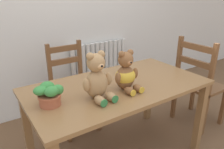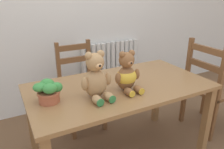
# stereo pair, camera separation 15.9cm
# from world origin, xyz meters

# --- Properties ---
(wall_back) EXTENTS (8.00, 0.04, 2.60)m
(wall_back) POSITION_xyz_m (0.00, 1.60, 1.30)
(wall_back) COLOR silver
(wall_back) RESTS_ON ground_plane
(radiator) EXTENTS (0.86, 0.10, 0.80)m
(radiator) POSITION_xyz_m (0.51, 1.53, 0.36)
(radiator) COLOR silver
(radiator) RESTS_ON ground_plane
(dining_table) EXTENTS (1.46, 0.78, 0.73)m
(dining_table) POSITION_xyz_m (0.00, 0.39, 0.63)
(dining_table) COLOR olive
(dining_table) RESTS_ON ground_plane
(wooden_chair_behind) EXTENTS (0.40, 0.45, 0.93)m
(wooden_chair_behind) POSITION_xyz_m (-0.10, 1.10, 0.46)
(wooden_chair_behind) COLOR brown
(wooden_chair_behind) RESTS_ON ground_plane
(wooden_chair_side) EXTENTS (0.39, 0.44, 0.99)m
(wooden_chair_side) POSITION_xyz_m (1.07, 0.36, 0.48)
(wooden_chair_side) COLOR brown
(wooden_chair_side) RESTS_ON ground_plane
(teddy_bear_left) EXTENTS (0.24, 0.24, 0.34)m
(teddy_bear_left) POSITION_xyz_m (-0.25, 0.29, 0.88)
(teddy_bear_left) COLOR tan
(teddy_bear_left) RESTS_ON dining_table
(teddy_bear_right) EXTENTS (0.22, 0.22, 0.31)m
(teddy_bear_right) POSITION_xyz_m (0.00, 0.29, 0.86)
(teddy_bear_right) COLOR brown
(teddy_bear_right) RESTS_ON dining_table
(potted_plant) EXTENTS (0.19, 0.17, 0.15)m
(potted_plant) POSITION_xyz_m (-0.57, 0.38, 0.81)
(potted_plant) COLOR #B25B3D
(potted_plant) RESTS_ON dining_table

